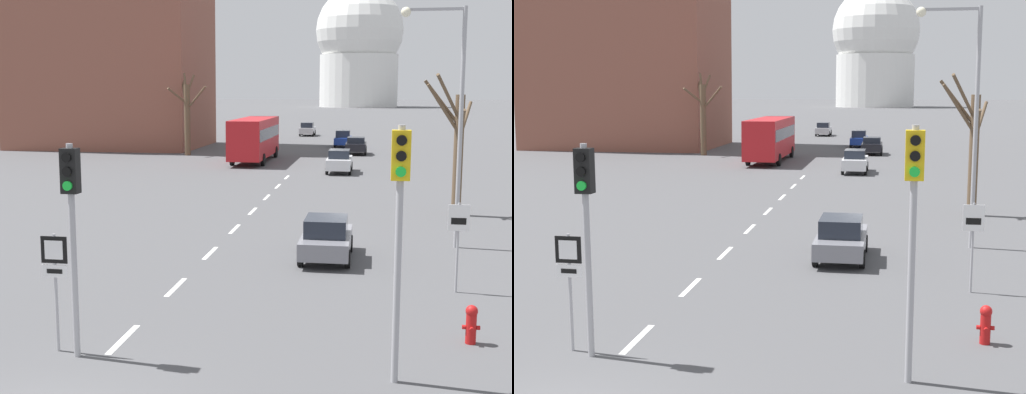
# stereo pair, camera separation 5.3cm
# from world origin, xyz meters

# --- Properties ---
(lane_stripe_0) EXTENTS (0.16, 2.00, 0.01)m
(lane_stripe_0) POSITION_xyz_m (0.00, 4.75, 0.00)
(lane_stripe_0) COLOR silver
(lane_stripe_0) RESTS_ON ground_plane
(lane_stripe_1) EXTENTS (0.16, 2.00, 0.01)m
(lane_stripe_1) POSITION_xyz_m (0.00, 9.25, 0.00)
(lane_stripe_1) COLOR silver
(lane_stripe_1) RESTS_ON ground_plane
(lane_stripe_2) EXTENTS (0.16, 2.00, 0.01)m
(lane_stripe_2) POSITION_xyz_m (0.00, 13.75, 0.00)
(lane_stripe_2) COLOR silver
(lane_stripe_2) RESTS_ON ground_plane
(lane_stripe_3) EXTENTS (0.16, 2.00, 0.01)m
(lane_stripe_3) POSITION_xyz_m (0.00, 18.25, 0.00)
(lane_stripe_3) COLOR silver
(lane_stripe_3) RESTS_ON ground_plane
(lane_stripe_4) EXTENTS (0.16, 2.00, 0.01)m
(lane_stripe_4) POSITION_xyz_m (0.00, 22.75, 0.00)
(lane_stripe_4) COLOR silver
(lane_stripe_4) RESTS_ON ground_plane
(lane_stripe_5) EXTENTS (0.16, 2.00, 0.01)m
(lane_stripe_5) POSITION_xyz_m (0.00, 27.25, 0.00)
(lane_stripe_5) COLOR silver
(lane_stripe_5) RESTS_ON ground_plane
(lane_stripe_6) EXTENTS (0.16, 2.00, 0.01)m
(lane_stripe_6) POSITION_xyz_m (0.00, 31.75, 0.00)
(lane_stripe_6) COLOR silver
(lane_stripe_6) RESTS_ON ground_plane
(lane_stripe_7) EXTENTS (0.16, 2.00, 0.01)m
(lane_stripe_7) POSITION_xyz_m (0.00, 36.25, 0.00)
(lane_stripe_7) COLOR silver
(lane_stripe_7) RESTS_ON ground_plane
(traffic_signal_centre_tall) EXTENTS (0.36, 0.34, 4.68)m
(traffic_signal_centre_tall) POSITION_xyz_m (-0.63, 3.56, 3.27)
(traffic_signal_centre_tall) COLOR #9E9EA3
(traffic_signal_centre_tall) RESTS_ON ground_plane
(traffic_signal_near_right) EXTENTS (0.36, 0.34, 5.14)m
(traffic_signal_near_right) POSITION_xyz_m (6.21, 3.29, 3.58)
(traffic_signal_near_right) COLOR #9E9EA3
(traffic_signal_near_right) RESTS_ON ground_plane
(route_sign_post) EXTENTS (0.60, 0.08, 2.67)m
(route_sign_post) POSITION_xyz_m (-1.17, 3.79, 1.83)
(route_sign_post) COLOR #9E9EA3
(route_sign_post) RESTS_ON ground_plane
(speed_limit_sign) EXTENTS (0.60, 0.08, 2.62)m
(speed_limit_sign) POSITION_xyz_m (8.13, 10.06, 1.77)
(speed_limit_sign) COLOR #9E9EA3
(speed_limit_sign) RESTS_ON ground_plane
(fire_hydrant) EXTENTS (0.40, 0.34, 0.91)m
(fire_hydrant) POSITION_xyz_m (8.00, 5.80, 0.49)
(fire_hydrant) COLOR #B21414
(fire_hydrant) RESTS_ON ground_plane
(street_lamp_right) EXTENTS (2.32, 0.36, 8.72)m
(street_lamp_right) POSITION_xyz_m (8.36, 16.14, 5.33)
(street_lamp_right) COLOR #9E9EA3
(street_lamp_right) RESTS_ON ground_plane
(sedan_near_left) EXTENTS (1.75, 4.37, 1.64)m
(sedan_near_left) POSITION_xyz_m (3.31, 39.52, 0.83)
(sedan_near_left) COLOR silver
(sedan_near_left) RESTS_ON ground_plane
(sedan_near_right) EXTENTS (1.82, 4.33, 1.68)m
(sedan_near_right) POSITION_xyz_m (-2.68, 79.36, 0.84)
(sedan_near_right) COLOR #B7B7BC
(sedan_near_right) RESTS_ON ground_plane
(sedan_mid_centre) EXTENTS (1.72, 4.33, 1.71)m
(sedan_mid_centre) POSITION_xyz_m (2.56, 62.18, 0.85)
(sedan_mid_centre) COLOR navy
(sedan_mid_centre) RESTS_ON ground_plane
(sedan_far_left) EXTENTS (1.73, 3.86, 1.49)m
(sedan_far_left) POSITION_xyz_m (4.15, 13.55, 0.75)
(sedan_far_left) COLOR slate
(sedan_far_left) RESTS_ON ground_plane
(sedan_far_right) EXTENTS (1.87, 3.98, 1.56)m
(sedan_far_right) POSITION_xyz_m (4.08, 54.09, 0.81)
(sedan_far_right) COLOR black
(sedan_far_right) RESTS_ON ground_plane
(city_bus) EXTENTS (2.66, 10.80, 3.48)m
(city_bus) POSITION_xyz_m (-3.86, 46.19, 2.05)
(city_bus) COLOR red
(city_bus) RESTS_ON ground_plane
(bare_tree_left_near) EXTENTS (3.50, 3.96, 7.25)m
(bare_tree_left_near) POSITION_xyz_m (-10.65, 50.77, 3.63)
(bare_tree_left_near) COLOR brown
(bare_tree_left_near) RESTS_ON ground_plane
(bare_tree_right_near) EXTENTS (2.37, 2.96, 6.52)m
(bare_tree_right_near) POSITION_xyz_m (9.43, 23.17, 3.23)
(bare_tree_right_near) COLOR brown
(bare_tree_right_near) RESTS_ON ground_plane
(capitol_dome) EXTENTS (28.33, 28.33, 40.01)m
(capitol_dome) POSITION_xyz_m (0.00, 228.91, 19.49)
(capitol_dome) COLOR silver
(capitol_dome) RESTS_ON ground_plane
(apartment_block_left) EXTENTS (18.00, 14.00, 24.62)m
(apartment_block_left) POSITION_xyz_m (-20.57, 59.40, 12.31)
(apartment_block_left) COLOR brown
(apartment_block_left) RESTS_ON ground_plane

